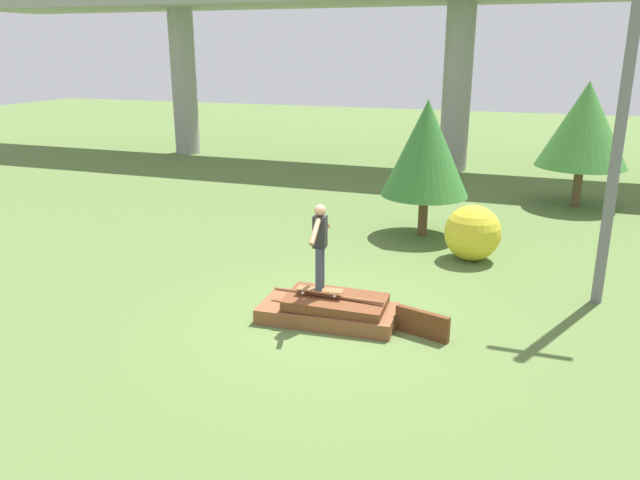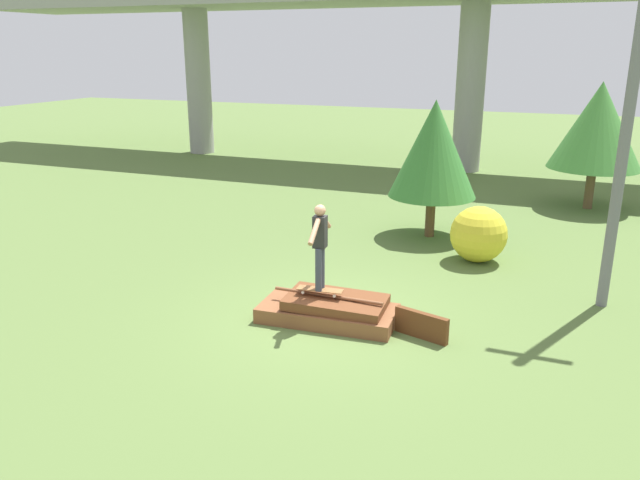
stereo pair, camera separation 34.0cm
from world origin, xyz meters
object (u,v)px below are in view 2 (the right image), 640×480
skater (320,241)px  utility_pole (627,123)px  tree_behind_right (434,149)px  bush_yellow_flowering (479,234)px  skateboard (320,290)px  tree_behind_left (598,126)px

skater → utility_pole: 5.73m
utility_pole → skater: bearing=-151.4°
tree_behind_right → bush_yellow_flowering: bearing=-47.7°
skateboard → skater: size_ratio=0.55×
skateboard → tree_behind_right: tree_behind_right is taller
skater → bush_yellow_flowering: bearing=63.4°
skateboard → tree_behind_left: (4.59, 10.56, 1.90)m
skateboard → tree_behind_left: tree_behind_left is taller
skater → utility_pole: utility_pole is taller
utility_pole → tree_behind_left: bearing=91.0°
tree_behind_left → skateboard: bearing=-113.5°
tree_behind_right → skater: bearing=-97.1°
tree_behind_left → tree_behind_right: 6.06m
skater → bush_yellow_flowering: (2.16, 4.31, -0.84)m
bush_yellow_flowering → skater: bearing=-116.6°
skater → tree_behind_right: 5.98m
utility_pole → tree_behind_right: utility_pole is taller
skateboard → utility_pole: bearing=28.6°
tree_behind_right → skateboard: bearing=-97.1°
bush_yellow_flowering → tree_behind_right: bearing=132.3°
skater → tree_behind_right: (0.73, 5.89, 0.78)m
skateboard → skater: skater is taller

